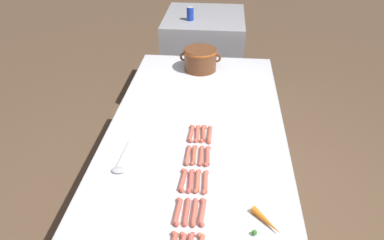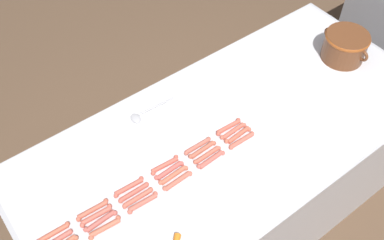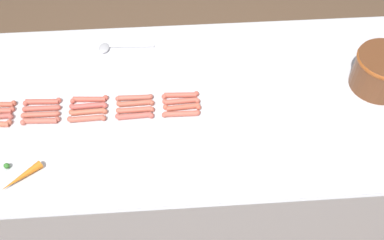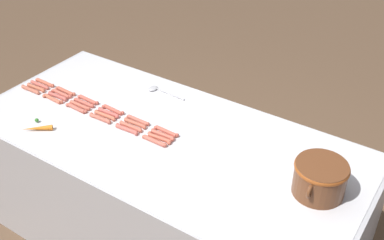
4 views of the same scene
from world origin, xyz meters
The scene contains 23 objects.
ground_plane centered at (0.00, 0.00, 0.00)m, with size 20.00×20.00×0.00m, color brown.
griddle_counter centered at (0.00, 0.00, 0.42)m, with size 1.04×2.27×0.84m.
back_cabinet centered at (-0.07, 1.86, 0.48)m, with size 0.78×0.86×0.96m, color #A0A0A4.
hot_dog_2 centered at (-0.03, -0.60, 0.86)m, with size 0.03×0.16×0.02m.
hot_dog_3 centered at (-0.03, -0.40, 0.86)m, with size 0.03×0.16×0.02m.
hot_dog_4 centered at (-0.02, -0.21, 0.86)m, with size 0.03×0.16×0.02m.
hot_dog_5 centered at (-0.02, -0.01, 0.86)m, with size 0.03×0.16×0.02m.
hot_dog_8 centered at (0.01, -0.60, 0.86)m, with size 0.03×0.16×0.02m.
hot_dog_9 centered at (0.01, -0.40, 0.86)m, with size 0.03×0.16×0.02m.
hot_dog_10 centered at (0.01, -0.20, 0.86)m, with size 0.03×0.16×0.02m.
hot_dog_11 centered at (0.01, -0.01, 0.86)m, with size 0.03×0.16×0.02m.
hot_dog_14 centered at (0.05, -0.60, 0.86)m, with size 0.03×0.16×0.02m.
hot_dog_15 centered at (0.05, -0.40, 0.86)m, with size 0.03×0.16×0.02m.
hot_dog_16 centered at (0.05, -0.20, 0.86)m, with size 0.03×0.16×0.02m.
hot_dog_17 centered at (0.05, 0.00, 0.86)m, with size 0.03×0.16×0.02m.
hot_dog_20 centered at (0.08, -0.60, 0.86)m, with size 0.03×0.16×0.02m.
hot_dog_21 centered at (0.08, -0.41, 0.86)m, with size 0.03×0.16×0.02m.
hot_dog_22 centered at (0.08, -0.21, 0.86)m, with size 0.03×0.16×0.02m.
hot_dog_23 centered at (0.08, -0.01, 0.86)m, with size 0.03×0.16×0.02m.
bean_pot centered at (-0.04, 0.87, 0.94)m, with size 0.32×0.26×0.17m.
serving_spoon centered at (-0.36, -0.31, 0.85)m, with size 0.07×0.27×0.02m.
carrot centered at (0.36, -0.63, 0.86)m, with size 0.13×0.15×0.03m.
soda_can centered at (-0.19, 1.70, 1.03)m, with size 0.07×0.07×0.12m.
Camera 1 is at (0.14, -1.72, 2.07)m, focal length 34.29 mm.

